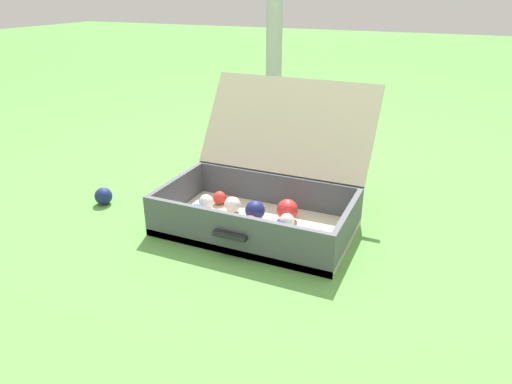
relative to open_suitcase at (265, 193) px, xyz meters
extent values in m
plane|color=#569342|center=(0.02, -0.03, -0.11)|extent=(16.00, 16.00, 0.00)
cube|color=beige|center=(0.00, -0.07, -0.10)|extent=(0.65, 0.37, 0.03)
cube|color=#4C5156|center=(-0.31, -0.07, -0.04)|extent=(0.02, 0.37, 0.14)
cube|color=#4C5156|center=(0.31, -0.07, -0.04)|extent=(0.02, 0.37, 0.14)
cube|color=#4C5156|center=(0.00, -0.25, -0.04)|extent=(0.61, 0.02, 0.14)
cube|color=#4C5156|center=(0.00, 0.10, -0.04)|extent=(0.61, 0.02, 0.14)
cube|color=beige|center=(0.00, 0.22, 0.19)|extent=(0.65, 0.22, 0.32)
cube|color=black|center=(0.00, -0.27, -0.03)|extent=(0.11, 0.02, 0.02)
sphere|color=blue|center=(0.24, -0.12, -0.06)|extent=(0.05, 0.05, 0.05)
sphere|color=white|center=(-0.11, -0.03, -0.05)|extent=(0.06, 0.06, 0.06)
sphere|color=navy|center=(-0.02, -0.05, -0.05)|extent=(0.07, 0.07, 0.07)
sphere|color=white|center=(-0.21, -0.04, -0.06)|extent=(0.05, 0.05, 0.05)
sphere|color=blue|center=(-0.21, -0.13, -0.06)|extent=(0.06, 0.06, 0.06)
sphere|color=red|center=(0.01, -0.16, -0.05)|extent=(0.07, 0.07, 0.07)
sphere|color=navy|center=(0.11, -0.15, -0.05)|extent=(0.06, 0.06, 0.06)
sphere|color=red|center=(0.09, 0.00, -0.05)|extent=(0.08, 0.08, 0.08)
sphere|color=red|center=(-0.19, 0.02, -0.06)|extent=(0.05, 0.05, 0.05)
sphere|color=white|center=(0.11, -0.06, -0.06)|extent=(0.05, 0.05, 0.05)
sphere|color=#CCDB38|center=(0.18, -0.18, -0.06)|extent=(0.06, 0.06, 0.06)
sphere|color=red|center=(-0.20, -0.21, -0.06)|extent=(0.05, 0.05, 0.05)
sphere|color=navy|center=(-0.62, -0.12, -0.08)|extent=(0.07, 0.07, 0.07)
cylinder|color=#B2B2B7|center=(-0.84, 2.18, 0.33)|extent=(0.12, 0.12, 0.88)
cylinder|color=#B2B2B7|center=(-0.77, 2.01, 0.33)|extent=(0.12, 0.12, 0.88)
camera|label=1|loc=(0.57, -1.37, 0.66)|focal=32.63mm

